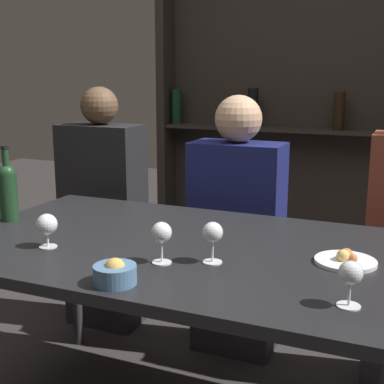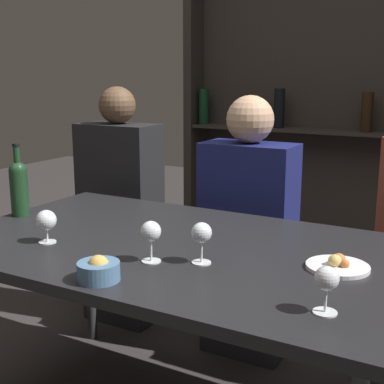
{
  "view_description": "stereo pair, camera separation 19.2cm",
  "coord_description": "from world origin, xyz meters",
  "views": [
    {
      "loc": [
        0.74,
        -1.58,
        1.3
      ],
      "look_at": [
        0.0,
        0.14,
        0.88
      ],
      "focal_mm": 50.0,
      "sensor_mm": 36.0,
      "label": 1
    },
    {
      "loc": [
        0.91,
        -1.49,
        1.3
      ],
      "look_at": [
        0.0,
        0.14,
        0.88
      ],
      "focal_mm": 50.0,
      "sensor_mm": 36.0,
      "label": 2
    }
  ],
  "objects": [
    {
      "name": "wine_bottle",
      "position": [
        -0.73,
        0.01,
        0.86
      ],
      "size": [
        0.07,
        0.07,
        0.3
      ],
      "color": "#19381E",
      "rests_on": "dining_table"
    },
    {
      "name": "wine_glass_1",
      "position": [
        0.04,
        -0.19,
        0.83
      ],
      "size": [
        0.06,
        0.06,
        0.13
      ],
      "color": "silver",
      "rests_on": "dining_table"
    },
    {
      "name": "snack_bowl",
      "position": [
        -0.0,
        -0.39,
        0.76
      ],
      "size": [
        0.12,
        0.12,
        0.07
      ],
      "color": "#4C7299",
      "rests_on": "dining_table"
    },
    {
      "name": "food_plate_0",
      "position": [
        0.56,
        0.02,
        0.74
      ],
      "size": [
        0.19,
        0.19,
        0.04
      ],
      "color": "white",
      "rests_on": "dining_table"
    },
    {
      "name": "seated_person_left",
      "position": [
        -0.73,
        0.68,
        0.58
      ],
      "size": [
        0.41,
        0.22,
        1.24
      ],
      "color": "#26262B",
      "rests_on": "ground_plane"
    },
    {
      "name": "wine_glass_2",
      "position": [
        0.19,
        -0.13,
        0.82
      ],
      "size": [
        0.06,
        0.06,
        0.13
      ],
      "color": "silver",
      "rests_on": "dining_table"
    },
    {
      "name": "wine_glass_0",
      "position": [
        0.61,
        -0.29,
        0.82
      ],
      "size": [
        0.06,
        0.06,
        0.12
      ],
      "color": "silver",
      "rests_on": "dining_table"
    },
    {
      "name": "seated_person_center",
      "position": [
        -0.01,
        0.68,
        0.57
      ],
      "size": [
        0.42,
        0.22,
        1.21
      ],
      "color": "#26262B",
      "rests_on": "ground_plane"
    },
    {
      "name": "wine_glass_3",
      "position": [
        -0.37,
        -0.21,
        0.81
      ],
      "size": [
        0.07,
        0.07,
        0.11
      ],
      "color": "silver",
      "rests_on": "dining_table"
    },
    {
      "name": "dining_table",
      "position": [
        0.0,
        0.0,
        0.68
      ],
      "size": [
        1.57,
        0.96,
        0.73
      ],
      "color": "black",
      "rests_on": "ground_plane"
    },
    {
      "name": "wine_rack_wall",
      "position": [
        -0.0,
        1.85,
        1.18
      ],
      "size": [
        1.87,
        0.21,
        2.35
      ],
      "color": "#28231E",
      "rests_on": "ground_plane"
    }
  ]
}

